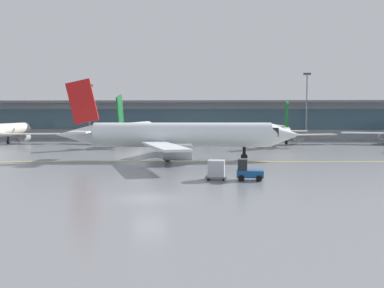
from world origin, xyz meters
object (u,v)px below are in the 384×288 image
Objects in this scene: taxiing_regional_jet at (179,136)px; cargo_dolly_lead at (216,169)px; baggage_tug at (248,171)px; gate_airplane_1 at (3,130)px; gate_airplane_3 at (277,131)px; apron_light_mast_2 at (307,104)px; gate_airplane_2 at (136,130)px; apron_light_mast_1 at (89,109)px.

taxiing_regional_jet is 15.43× the size of cargo_dolly_lead.
baggage_tug is at bearing -69.18° from taxiing_regional_jet.
taxiing_regional_jet is (40.78, -32.85, 0.64)m from gate_airplane_1.
gate_airplane_3 is 12.03× the size of cargo_dolly_lead.
baggage_tug is 0.17× the size of apron_light_mast_2.
gate_airplane_2 is 29.80m from gate_airplane_3.
taxiing_regional_jet is at bearing 150.19° from gate_airplane_3.
apron_light_mast_2 is at bearing 2.90° from apron_light_mast_1.
gate_airplane_1 is 68.93m from cargo_dolly_lead.
apron_light_mast_1 is (-13.69, 13.53, 4.37)m from gate_airplane_2.
cargo_dolly_lead is 0.14× the size of apron_light_mast_2.
apron_light_mast_2 is (18.98, 67.60, 7.88)m from baggage_tug.
apron_light_mast_1 is at bearing 119.82° from cargo_dolly_lead.
taxiing_regional_jet is 20.69m from baggage_tug.
apron_light_mast_2 reaches higher than gate_airplane_1.
cargo_dolly_lead is at bearing -77.36° from taxiing_regional_jet.
gate_airplane_1 is 52.37m from taxiing_regional_jet.
apron_light_mast_1 is (-25.39, 46.10, 3.95)m from taxiing_regional_jet.
taxiing_regional_jet is at bearing -125.85° from gate_airplane_1.
apron_light_mast_2 is at bearing -33.20° from gate_airplane_3.
taxiing_regional_jet is 2.57× the size of apron_light_mast_1.
apron_light_mast_2 is (67.93, 15.91, 6.01)m from gate_airplane_1.
gate_airplane_1 is 71.21m from baggage_tug.
gate_airplane_2 reaches higher than cargo_dolly_lead.
cargo_dolly_lead is at bearing -157.06° from gate_airplane_2.
gate_airplane_3 is at bearing -121.44° from apron_light_mast_2.
apron_light_mast_2 is at bearing -73.81° from gate_airplane_1.
taxiing_regional_jet is at bearing -155.46° from gate_airplane_2.
cargo_dolly_lead is 0.17× the size of apron_light_mast_1.
gate_airplane_2 is at bearing 112.76° from cargo_dolly_lead.
gate_airplane_2 is at bearing -157.39° from apron_light_mast_2.
gate_airplane_3 reaches higher than cargo_dolly_lead.
cargo_dolly_lead is (-12.99, -52.49, -1.60)m from gate_airplane_3.
taxiing_regional_jet is 56.07m from apron_light_mast_2.
apron_light_mast_2 reaches higher than taxiing_regional_jet.
taxiing_regional_jet is 19.41m from cargo_dolly_lead.
gate_airplane_2 is 34.62m from taxiing_regional_jet.
gate_airplane_1 is at bearing -166.82° from apron_light_mast_2.
apron_light_mast_1 is at bearing 50.13° from gate_airplane_2.
taxiing_regional_jet is at bearing -119.11° from apron_light_mast_2.
gate_airplane_3 is 53.68m from baggage_tug.
apron_light_mast_1 is (-30.47, 64.69, 6.31)m from cargo_dolly_lead.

